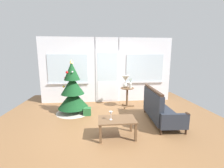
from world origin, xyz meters
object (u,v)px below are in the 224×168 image
christmas_tree (73,93)px  wine_glass (111,114)px  settee_sofa (159,109)px  coffee_table (117,122)px  flower_vase (130,85)px  table_lamp (126,80)px  gift_box (87,111)px  side_table (127,93)px

christmas_tree → wine_glass: size_ratio=8.87×
settee_sofa → coffee_table: (-1.27, -0.70, -0.01)m
settee_sofa → wine_glass: (-1.41, -0.73, 0.20)m
christmas_tree → wine_glass: (1.09, -1.69, -0.08)m
christmas_tree → flower_vase: bearing=9.8°
christmas_tree → table_lamp: christmas_tree is taller
flower_vase → wine_glass: flower_vase is taller
christmas_tree → coffee_table: (1.23, -1.66, -0.29)m
coffee_table → table_lamp: bearing=74.6°
wine_glass → coffee_table: bearing=11.8°
coffee_table → gift_box: size_ratio=3.61×
table_lamp → coffee_table: 2.27m
settee_sofa → flower_vase: (-0.53, 1.31, 0.45)m
flower_vase → coffee_table: (-0.74, -2.00, -0.46)m
side_table → gift_box: size_ratio=3.03×
settee_sofa → side_table: size_ratio=2.25×
table_lamp → coffee_table: (-0.58, -2.10, -0.62)m
table_lamp → gift_box: (-1.34, -0.71, -0.88)m
flower_vase → wine_glass: (-0.88, -2.03, -0.25)m
side_table → coffee_table: side_table is taller
table_lamp → wine_glass: 2.29m
table_lamp → gift_box: size_ratio=1.88×
side_table → wine_glass: size_ratio=3.63×
flower_vase → gift_box: size_ratio=1.50×
christmas_tree → coffee_table: bearing=-53.6°
side_table → wine_glass: 2.23m
table_lamp → flower_vase: (0.16, -0.10, -0.17)m
side_table → christmas_tree: bearing=-167.9°
settee_sofa → table_lamp: bearing=116.2°
settee_sofa → gift_box: settee_sofa is taller
side_table → table_lamp: bearing=146.3°
flower_vase → gift_box: bearing=-157.9°
settee_sofa → wine_glass: size_ratio=8.18×
flower_vase → wine_glass: 2.23m
side_table → table_lamp: (-0.06, 0.04, 0.49)m
table_lamp → settee_sofa: bearing=-63.8°
table_lamp → flower_vase: bearing=-32.0°
settee_sofa → table_lamp: table_lamp is taller
side_table → wine_glass: bearing=-110.4°
coffee_table → christmas_tree: bearing=126.4°
table_lamp → coffee_table: table_lamp is taller
side_table → table_lamp: size_ratio=1.61×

